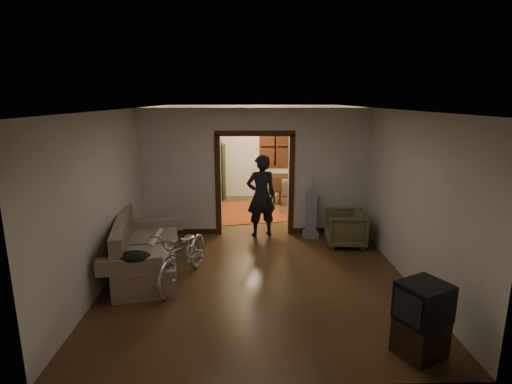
{
  "coord_description": "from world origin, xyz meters",
  "views": [
    {
      "loc": [
        -0.2,
        -7.91,
        2.99
      ],
      "look_at": [
        0.0,
        -0.3,
        1.2
      ],
      "focal_mm": 28.0,
      "sensor_mm": 36.0,
      "label": 1
    }
  ],
  "objects_px": {
    "person": "(261,196)",
    "desk": "(289,188)",
    "armchair": "(345,228)",
    "locker": "(210,172)",
    "sofa": "(146,246)",
    "bicycle": "(184,254)"
  },
  "relations": [
    {
      "from": "armchair",
      "to": "desk",
      "type": "height_order",
      "value": "desk"
    },
    {
      "from": "bicycle",
      "to": "armchair",
      "type": "height_order",
      "value": "bicycle"
    },
    {
      "from": "sofa",
      "to": "desk",
      "type": "height_order",
      "value": "sofa"
    },
    {
      "from": "person",
      "to": "locker",
      "type": "distance_m",
      "value": 3.6
    },
    {
      "from": "desk",
      "to": "bicycle",
      "type": "bearing_deg",
      "value": -123.4
    },
    {
      "from": "bicycle",
      "to": "armchair",
      "type": "relative_size",
      "value": 2.26
    },
    {
      "from": "bicycle",
      "to": "locker",
      "type": "xyz_separation_m",
      "value": [
        -0.03,
        5.58,
        0.37
      ]
    },
    {
      "from": "locker",
      "to": "desk",
      "type": "relative_size",
      "value": 1.65
    },
    {
      "from": "bicycle",
      "to": "person",
      "type": "distance_m",
      "value": 2.68
    },
    {
      "from": "armchair",
      "to": "locker",
      "type": "xyz_separation_m",
      "value": [
        -3.13,
        3.96,
        0.48
      ]
    },
    {
      "from": "armchair",
      "to": "locker",
      "type": "bearing_deg",
      "value": -136.99
    },
    {
      "from": "bicycle",
      "to": "armchair",
      "type": "xyz_separation_m",
      "value": [
        3.09,
        1.62,
        -0.11
      ]
    },
    {
      "from": "armchair",
      "to": "bicycle",
      "type": "bearing_deg",
      "value": -57.65
    },
    {
      "from": "person",
      "to": "desk",
      "type": "distance_m",
      "value": 3.3
    },
    {
      "from": "bicycle",
      "to": "locker",
      "type": "relative_size",
      "value": 1.07
    },
    {
      "from": "bicycle",
      "to": "locker",
      "type": "distance_m",
      "value": 5.59
    },
    {
      "from": "person",
      "to": "desk",
      "type": "relative_size",
      "value": 1.78
    },
    {
      "from": "sofa",
      "to": "desk",
      "type": "xyz_separation_m",
      "value": [
        3.03,
        5.03,
        -0.11
      ]
    },
    {
      "from": "person",
      "to": "armchair",
      "type": "bearing_deg",
      "value": 143.63
    },
    {
      "from": "sofa",
      "to": "bicycle",
      "type": "xyz_separation_m",
      "value": [
        0.71,
        -0.35,
        -0.02
      ]
    },
    {
      "from": "sofa",
      "to": "locker",
      "type": "height_order",
      "value": "locker"
    },
    {
      "from": "bicycle",
      "to": "armchair",
      "type": "bearing_deg",
      "value": 42.76
    }
  ]
}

